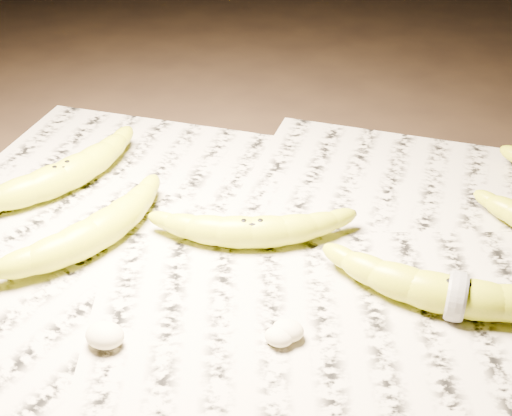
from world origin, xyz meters
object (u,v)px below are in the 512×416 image
(banana_left_b, at_px, (93,232))
(banana_taped, at_px, (457,293))
(banana_left_a, at_px, (62,174))
(banana_center, at_px, (252,229))

(banana_left_b, relative_size, banana_taped, 0.86)
(banana_left_a, xyz_separation_m, banana_center, (0.25, -0.04, -0.00))
(banana_left_b, height_order, banana_taped, same)
(banana_left_a, distance_m, banana_center, 0.26)
(banana_left_b, xyz_separation_m, banana_taped, (0.38, 0.01, -0.00))
(banana_center, height_order, banana_taped, banana_taped)
(banana_left_a, xyz_separation_m, banana_left_b, (0.09, -0.09, -0.00))
(banana_left_a, bearing_deg, banana_left_b, -109.56)
(banana_left_a, relative_size, banana_taped, 0.95)
(banana_left_b, xyz_separation_m, banana_center, (0.16, 0.06, -0.00))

